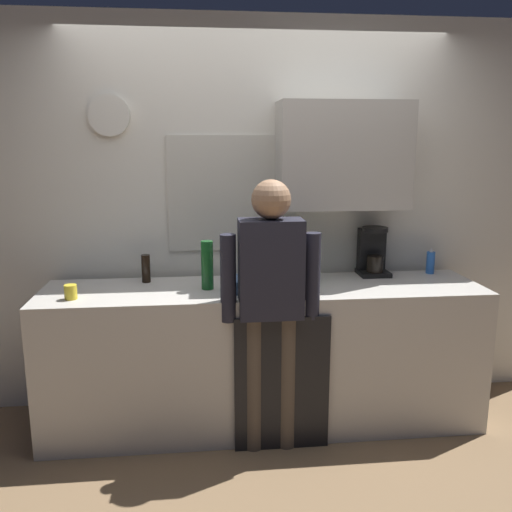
% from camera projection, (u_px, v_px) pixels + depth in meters
% --- Properties ---
extents(ground_plane, '(8.00, 8.00, 0.00)m').
position_uv_depth(ground_plane, '(270.00, 445.00, 3.27)').
color(ground_plane, '#8C6D4C').
extents(kitchen_counter, '(2.74, 0.64, 0.91)m').
position_uv_depth(kitchen_counter, '(264.00, 356.00, 3.47)').
color(kitchen_counter, beige).
rests_on(kitchen_counter, ground_plane).
extents(dishwasher_panel, '(0.56, 0.02, 0.82)m').
position_uv_depth(dishwasher_panel, '(282.00, 384.00, 3.16)').
color(dishwasher_panel, black).
rests_on(dishwasher_panel, ground_plane).
extents(back_wall_assembly, '(4.34, 0.42, 2.60)m').
position_uv_depth(back_wall_assembly, '(267.00, 208.00, 3.67)').
color(back_wall_assembly, silver).
rests_on(back_wall_assembly, ground_plane).
extents(coffee_maker, '(0.20, 0.20, 0.33)m').
position_uv_depth(coffee_maker, '(373.00, 253.00, 3.67)').
color(coffee_maker, black).
rests_on(coffee_maker, kitchen_counter).
extents(bottle_dark_sauce, '(0.06, 0.06, 0.18)m').
position_uv_depth(bottle_dark_sauce, '(146.00, 269.00, 3.47)').
color(bottle_dark_sauce, black).
rests_on(bottle_dark_sauce, kitchen_counter).
extents(bottle_red_vinegar, '(0.06, 0.06, 0.22)m').
position_uv_depth(bottle_red_vinegar, '(284.00, 271.00, 3.32)').
color(bottle_red_vinegar, maroon).
rests_on(bottle_red_vinegar, kitchen_counter).
extents(bottle_clear_soda, '(0.09, 0.09, 0.28)m').
position_uv_depth(bottle_clear_soda, '(305.00, 262.00, 3.43)').
color(bottle_clear_soda, '#2D8C33').
rests_on(bottle_clear_soda, kitchen_counter).
extents(bottle_olive_oil, '(0.06, 0.06, 0.25)m').
position_uv_depth(bottle_olive_oil, '(281.00, 276.00, 3.13)').
color(bottle_olive_oil, olive).
rests_on(bottle_olive_oil, kitchen_counter).
extents(bottle_green_wine, '(0.07, 0.07, 0.30)m').
position_uv_depth(bottle_green_wine, '(207.00, 265.00, 3.30)').
color(bottle_green_wine, '#195923').
rests_on(bottle_green_wine, kitchen_counter).
extents(cup_yellow_cup, '(0.07, 0.07, 0.08)m').
position_uv_depth(cup_yellow_cup, '(71.00, 292.00, 3.10)').
color(cup_yellow_cup, yellow).
rests_on(cup_yellow_cup, kitchen_counter).
extents(mixing_bowl, '(0.22, 0.22, 0.08)m').
position_uv_depth(mixing_bowl, '(241.00, 284.00, 3.28)').
color(mixing_bowl, '#4C72A5').
rests_on(mixing_bowl, kitchen_counter).
extents(dish_soap, '(0.06, 0.06, 0.18)m').
position_uv_depth(dish_soap, '(430.00, 262.00, 3.70)').
color(dish_soap, blue).
rests_on(dish_soap, kitchen_counter).
extents(person_at_sink, '(0.57, 0.22, 1.60)m').
position_uv_depth(person_at_sink, '(271.00, 295.00, 3.07)').
color(person_at_sink, brown).
rests_on(person_at_sink, ground_plane).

